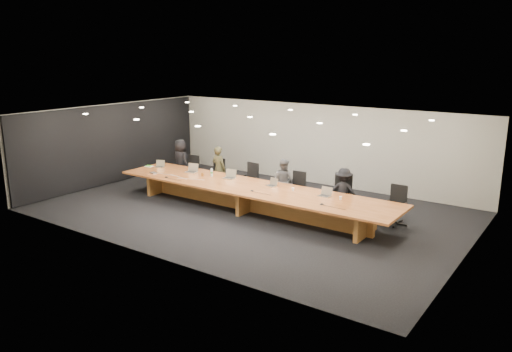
{
  "coord_description": "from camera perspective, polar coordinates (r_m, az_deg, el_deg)",
  "views": [
    {
      "loc": [
        8.16,
        -11.37,
        4.52
      ],
      "look_at": [
        0.0,
        0.3,
        1.0
      ],
      "focal_mm": 35.0,
      "sensor_mm": 36.0,
      "label": 1
    }
  ],
  "objects": [
    {
      "name": "av_box",
      "position": [
        16.4,
        -11.65,
        0.36
      ],
      "size": [
        0.24,
        0.2,
        0.03
      ],
      "primitive_type": "cube",
      "rotation": [
        0.0,
        0.0,
        -0.2
      ],
      "color": "#A7A7AC",
      "rests_on": "conference_table"
    },
    {
      "name": "lime_gadget",
      "position": [
        17.4,
        -12.14,
        1.16
      ],
      "size": [
        0.2,
        0.14,
        0.03
      ],
      "primitive_type": "cube",
      "rotation": [
        0.0,
        0.0,
        0.25
      ],
      "color": "green",
      "rests_on": "notepad"
    },
    {
      "name": "person_c",
      "position": [
        15.29,
        3.14,
        -0.61
      ],
      "size": [
        0.71,
        0.57,
        1.4
      ],
      "primitive_type": "imported",
      "rotation": [
        0.0,
        0.0,
        3.08
      ],
      "color": "#505052",
      "rests_on": "ground"
    },
    {
      "name": "mic_right",
      "position": [
        12.89,
        7.54,
        -3.18
      ],
      "size": [
        0.12,
        0.12,
        0.03
      ],
      "primitive_type": "cone",
      "rotation": [
        0.0,
        0.0,
        -0.03
      ],
      "color": "black",
      "rests_on": "conference_table"
    },
    {
      "name": "mic_center",
      "position": [
        14.01,
        -0.47,
        -1.67
      ],
      "size": [
        0.13,
        0.13,
        0.03
      ],
      "primitive_type": "cone",
      "rotation": [
        0.0,
        0.0,
        -0.38
      ],
      "color": "black",
      "rests_on": "conference_table"
    },
    {
      "name": "chair_mid_left",
      "position": [
        16.07,
        -0.88,
        -0.41
      ],
      "size": [
        0.63,
        0.63,
        1.1
      ],
      "primitive_type": null,
      "rotation": [
        0.0,
        0.0,
        -0.13
      ],
      "color": "black",
      "rests_on": "ground"
    },
    {
      "name": "laptop_b",
      "position": [
        16.29,
        -7.43,
        0.91
      ],
      "size": [
        0.41,
        0.32,
        0.29
      ],
      "primitive_type": null,
      "rotation": [
        0.0,
        0.0,
        0.17
      ],
      "color": "#C8B499",
      "rests_on": "conference_table"
    },
    {
      "name": "paper_cup_far",
      "position": [
        13.38,
        9.65,
        -2.49
      ],
      "size": [
        0.09,
        0.09,
        0.09
      ],
      "primitive_type": "cone",
      "rotation": [
        0.0,
        0.0,
        0.27
      ],
      "color": "white",
      "rests_on": "conference_table"
    },
    {
      "name": "person_a",
      "position": [
        17.88,
        -8.6,
        1.67
      ],
      "size": [
        0.86,
        0.65,
        1.57
      ],
      "primitive_type": "imported",
      "rotation": [
        0.0,
        0.0,
        2.93
      ],
      "color": "black",
      "rests_on": "ground"
    },
    {
      "name": "paper_cup_near",
      "position": [
        14.04,
        4.25,
        -1.53
      ],
      "size": [
        0.1,
        0.1,
        0.09
      ],
      "primitive_type": "cone",
      "rotation": [
        0.0,
        0.0,
        0.26
      ],
      "color": "white",
      "rests_on": "conference_table"
    },
    {
      "name": "chair_far_left",
      "position": [
        17.71,
        -7.47,
        0.7
      ],
      "size": [
        0.57,
        0.57,
        1.04
      ],
      "primitive_type": null,
      "rotation": [
        0.0,
        0.0,
        0.08
      ],
      "color": "black",
      "rests_on": "ground"
    },
    {
      "name": "laptop_c",
      "position": [
        15.4,
        -3.1,
        0.23
      ],
      "size": [
        0.39,
        0.31,
        0.28
      ],
      "primitive_type": null,
      "rotation": [
        0.0,
        0.0,
        0.17
      ],
      "color": "tan",
      "rests_on": "conference_table"
    },
    {
      "name": "ground",
      "position": [
        14.71,
        -0.67,
        -4.02
      ],
      "size": [
        12.0,
        12.0,
        0.0
      ],
      "primitive_type": "plane",
      "color": "black",
      "rests_on": "ground"
    },
    {
      "name": "notepad",
      "position": [
        17.41,
        -12.13,
        1.09
      ],
      "size": [
        0.29,
        0.25,
        0.02
      ],
      "primitive_type": "cube",
      "rotation": [
        0.0,
        0.0,
        0.15
      ],
      "color": "silver",
      "rests_on": "conference_table"
    },
    {
      "name": "chair_right",
      "position": [
        14.4,
        9.68,
        -2.11
      ],
      "size": [
        0.71,
        0.71,
        1.21
      ],
      "primitive_type": null,
      "rotation": [
        0.0,
        0.0,
        0.17
      ],
      "color": "black",
      "rests_on": "ground"
    },
    {
      "name": "mic_left",
      "position": [
        15.77,
        -10.2,
        -0.11
      ],
      "size": [
        0.15,
        0.15,
        0.03
      ],
      "primitive_type": "cone",
      "rotation": [
        0.0,
        0.0,
        0.36
      ],
      "color": "black",
      "rests_on": "conference_table"
    },
    {
      "name": "chair_far_right",
      "position": [
        13.94,
        15.63,
        -3.22
      ],
      "size": [
        0.56,
        0.56,
        1.09
      ],
      "primitive_type": null,
      "rotation": [
        0.0,
        0.0,
        -0.01
      ],
      "color": "black",
      "rests_on": "ground"
    },
    {
      "name": "amber_mug",
      "position": [
        15.77,
        -6.14,
        0.16
      ],
      "size": [
        0.09,
        0.09,
        0.1
      ],
      "primitive_type": "cylinder",
      "rotation": [
        0.0,
        0.0,
        -0.09
      ],
      "color": "brown",
      "rests_on": "conference_table"
    },
    {
      "name": "person_d",
      "position": [
        14.36,
        9.97,
        -1.8
      ],
      "size": [
        0.98,
        0.69,
        1.38
      ],
      "primitive_type": "imported",
      "rotation": [
        0.0,
        0.0,
        3.35
      ],
      "color": "black",
      "rests_on": "ground"
    },
    {
      "name": "water_bottle",
      "position": [
        15.71,
        -5.09,
        0.39
      ],
      "size": [
        0.1,
        0.1,
        0.24
      ],
      "primitive_type": "cylinder",
      "rotation": [
        0.0,
        0.0,
        0.39
      ],
      "color": "silver",
      "rests_on": "conference_table"
    },
    {
      "name": "laptop_e",
      "position": [
        13.58,
        7.84,
        -1.8
      ],
      "size": [
        0.34,
        0.26,
        0.26
      ],
      "primitive_type": null,
      "rotation": [
        0.0,
        0.0,
        -0.07
      ],
      "color": "tan",
      "rests_on": "conference_table"
    },
    {
      "name": "chair_mid_right",
      "position": [
        15.15,
        4.6,
        -1.45
      ],
      "size": [
        0.55,
        0.55,
        1.05
      ],
      "primitive_type": null,
      "rotation": [
        0.0,
        0.0,
        0.03
      ],
      "color": "black",
      "rests_on": "ground"
    },
    {
      "name": "chair_left",
      "position": [
        16.8,
        -4.64,
        0.17
      ],
      "size": [
        0.59,
        0.59,
        1.1
      ],
      "primitive_type": null,
      "rotation": [
        0.0,
        0.0,
        0.05
      ],
      "color": "black",
      "rests_on": "ground"
    },
    {
      "name": "laptop_d",
      "position": [
        14.51,
        1.76,
        -0.71
      ],
      "size": [
        0.34,
        0.28,
        0.23
      ],
      "primitive_type": null,
      "rotation": [
        0.0,
        0.0,
        -0.24
      ],
      "color": "tan",
      "rests_on": "conference_table"
    },
    {
      "name": "person_b",
      "position": [
        16.72,
        -4.27,
        0.84
      ],
      "size": [
        0.57,
        0.39,
        1.52
      ],
      "primitive_type": "imported",
      "rotation": [
        0.0,
        0.0,
        3.09
      ],
      "color": "#34311C",
      "rests_on": "ground"
    },
    {
      "name": "back_wall",
      "position": [
        17.68,
        6.9,
        3.62
      ],
      "size": [
        12.0,
        0.02,
        2.8
      ],
      "primitive_type": "cube",
      "color": "beige",
      "rests_on": "ground"
    },
    {
      "name": "conference_table",
      "position": [
        14.55,
        -0.68,
        -2.07
      ],
      "size": [
        9.0,
        1.8,
        0.75
      ],
      "color": "brown",
      "rests_on": "ground"
    },
    {
      "name": "laptop_a",
      "position": [
        17.23,
        -10.99,
        1.39
      ],
      "size": [
        0.36,
        0.32,
        0.24
      ],
      "primitive_type": null,
      "rotation": [
        0.0,
        0.0,
        0.43
      ],
      "color": "tan",
      "rests_on": "conference_table"
    },
    {
      "name": "left_wall_panel",
      "position": [
        18.38,
        -15.94,
        3.49
      ],
      "size": [
        0.08,
        7.84,
        2.74
      ],
      "primitive_type": "cube",
      "color": "black",
      "rests_on": "ground"
    }
  ]
}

